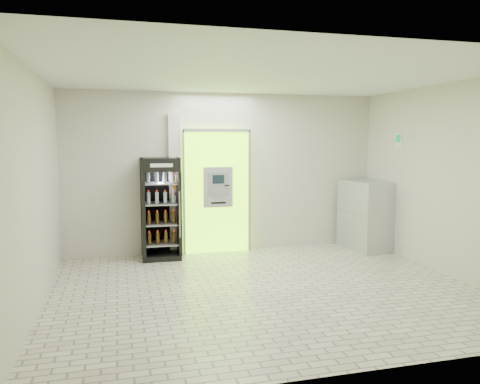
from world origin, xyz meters
name	(u,v)px	position (x,y,z in m)	size (l,w,h in m)	color
ground	(266,289)	(0.00, 0.00, 0.00)	(6.00, 6.00, 0.00)	beige
room_shell	(266,160)	(0.00, 0.00, 1.84)	(6.00, 6.00, 6.00)	beige
atm_assembly	(217,191)	(-0.20, 2.41, 1.17)	(1.30, 0.24, 2.33)	#84F90A
pillar	(175,185)	(-0.98, 2.45, 1.30)	(0.22, 0.11, 2.60)	silver
beverage_cooler	(161,210)	(-1.27, 2.20, 0.87)	(0.70, 0.66, 1.81)	black
steel_cabinet	(366,215)	(2.66, 1.90, 0.67)	(0.79, 1.07, 1.33)	#B1B4B9
exit_sign	(399,140)	(2.99, 1.40, 2.12)	(0.02, 0.22, 0.26)	white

